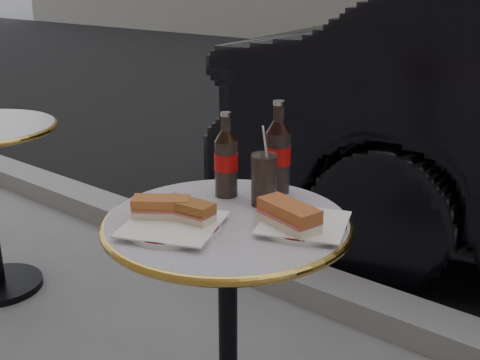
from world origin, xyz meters
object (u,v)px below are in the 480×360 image
Objects in this scene: bistro_table at (228,345)px; plate_left at (173,227)px; cola_bottle_left at (226,154)px; cola_bottle_right at (278,147)px; plate_right at (304,226)px; cola_glass at (264,180)px.

plate_left is at bearing -112.85° from bistro_table.
cola_bottle_right reaches higher than cola_bottle_left.
cola_glass is at bearing 160.21° from plate_right.
bistro_table is at bearing -85.53° from cola_bottle_right.
cola_glass is at bearing 75.41° from plate_left.
bistro_table is 0.40m from plate_left.
cola_bottle_right is (0.04, 0.37, 0.12)m from plate_left.
bistro_table is 2.85× the size of cola_bottle_right.
cola_bottle_right is 0.12m from cola_glass.
plate_left is 0.31m from plate_right.
cola_bottle_left is 0.13m from cola_glass.
bistro_table is at bearing -157.94° from plate_right.
bistro_table is at bearing 67.15° from plate_left.
cola_bottle_left reaches higher than bistro_table.
plate_left reaches higher than bistro_table.
cola_bottle_right reaches higher than cola_glass.
cola_glass is (0.01, 0.13, 0.44)m from bistro_table.
plate_right reaches higher than bistro_table.
plate_left is 0.98× the size of cola_bottle_left.
plate_right is at bearing 22.06° from bistro_table.
cola_glass is at bearing 84.38° from bistro_table.
plate_right is 0.31m from cola_bottle_left.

